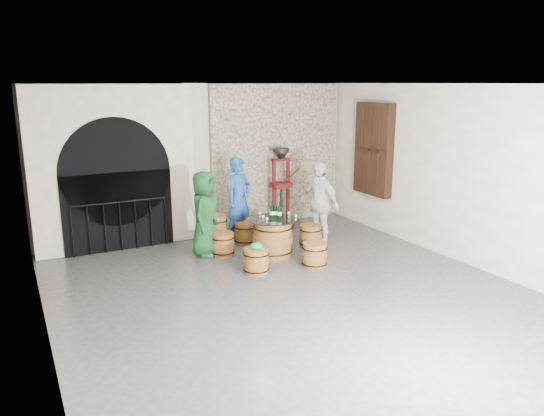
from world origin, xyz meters
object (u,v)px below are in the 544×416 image
barrel_stool_left (223,244)px  wine_bottle_center (279,212)px  person_green (204,214)px  person_blue (239,200)px  corking_press (281,182)px  barrel_table (273,237)px  barrel_stool_far (245,233)px  barrel_stool_right (310,236)px  wine_bottle_right (275,211)px  barrel_stool_near_right (315,255)px  barrel_stool_near_left (256,261)px  person_white (319,204)px  wine_bottle_left (272,211)px  side_barrel (217,229)px

barrel_stool_left → wine_bottle_center: bearing=-28.2°
person_green → person_blue: size_ratio=0.93×
corking_press → wine_bottle_center: bearing=-124.0°
barrel_table → corking_press: corking_press is taller
person_green → person_blue: person_blue is taller
barrel_stool_far → corking_press: bearing=31.4°
barrel_stool_right → wine_bottle_right: (-0.87, -0.11, 0.63)m
barrel_table → wine_bottle_center: 0.51m
barrel_stool_right → barrel_table: bearing=-170.0°
person_blue → barrel_stool_near_right: bearing=-96.1°
barrel_stool_right → wine_bottle_right: bearing=-172.5°
barrel_stool_near_left → person_green: (-0.44, 1.31, 0.60)m
person_green → person_white: 2.33m
barrel_stool_far → barrel_stool_near_right: bearing=-74.2°
barrel_stool_far → wine_bottle_right: bearing=-76.5°
barrel_stool_right → corking_press: bearing=83.9°
wine_bottle_right → wine_bottle_center: bearing=-67.1°
person_blue → wine_bottle_right: person_blue is taller
barrel_stool_left → person_white: size_ratio=0.27×
barrel_stool_far → barrel_table: bearing=-81.9°
wine_bottle_center → wine_bottle_right: 0.10m
barrel_stool_near_left → person_blue: 2.03m
barrel_stool_left → person_blue: size_ratio=0.26×
person_green → wine_bottle_left: 1.28m
person_white → barrel_stool_near_left: bearing=-78.4°
barrel_stool_far → corking_press: size_ratio=0.26×
person_blue → wine_bottle_center: bearing=-97.7°
person_white → barrel_stool_right: bearing=-94.0°
person_green → wine_bottle_right: (1.21, -0.58, 0.04)m
wine_bottle_left → wine_bottle_right: (0.06, -0.02, 0.00)m
person_blue → wine_bottle_left: 1.12m
barrel_stool_near_left → person_blue: size_ratio=0.26×
corking_press → barrel_stool_far: bearing=-153.1°
barrel_stool_left → person_green: (-0.29, 0.16, 0.60)m
barrel_table → wine_bottle_right: size_ratio=2.85×
barrel_stool_right → barrel_stool_near_left: bearing=-152.5°
wine_bottle_center → corking_press: (0.99, 1.75, 0.20)m
barrel_stool_near_right → wine_bottle_center: (-0.26, 0.84, 0.63)m
barrel_stool_right → barrel_stool_near_right: size_ratio=1.00×
wine_bottle_right → side_barrel: wine_bottle_right is taller
person_blue → person_white: person_blue is taller
barrel_stool_near_left → wine_bottle_right: bearing=43.8°
barrel_stool_near_left → corking_press: size_ratio=0.26×
wine_bottle_left → wine_bottle_right: bearing=-16.7°
wine_bottle_center → side_barrel: bearing=122.0°
barrel_table → barrel_stool_right: 0.97m
person_blue → corking_press: 1.40m
corking_press → barrel_stool_near_left: bearing=-131.3°
barrel_stool_left → person_blue: (0.67, 0.70, 0.66)m
side_barrel → barrel_stool_right: bearing=-33.0°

